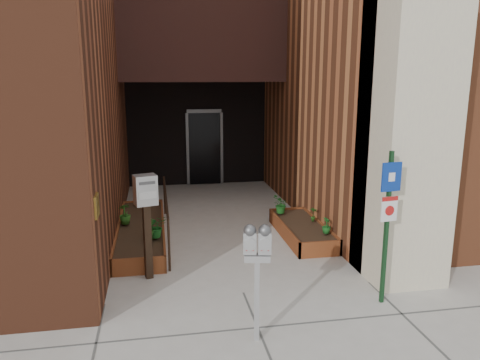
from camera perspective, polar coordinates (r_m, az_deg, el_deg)
ground at (r=7.15m, az=0.42°, el=-13.60°), size 80.00×80.00×0.00m
architecture at (r=13.35m, az=-6.21°, el=20.43°), size 20.00×14.60×10.00m
planter_left at (r=9.50m, az=-11.94°, el=-6.21°), size 0.90×3.60×0.30m
planter_right at (r=9.44m, az=7.55°, el=-6.16°), size 0.80×2.20×0.30m
handrail at (r=9.27m, az=-9.03°, el=-2.60°), size 0.04×3.34×0.90m
parking_meter at (r=5.54m, az=2.12°, el=-8.70°), size 0.34×0.19×1.48m
sign_post at (r=6.69m, az=17.62°, el=-3.74°), size 0.30×0.09×2.18m
payment_dropbox at (r=7.36m, az=-11.38°, el=-2.97°), size 0.39×0.33×1.68m
shrub_left_a at (r=8.59m, az=-10.19°, el=-5.59°), size 0.46×0.46×0.40m
shrub_left_b at (r=8.46m, az=-11.12°, el=-5.96°), size 0.27×0.27×0.39m
shrub_left_c at (r=9.47m, az=-13.85°, el=-4.01°), size 0.31×0.31×0.41m
shrub_left_d at (r=10.75m, az=-12.33°, el=-2.10°), size 0.24×0.24×0.35m
shrub_right_a at (r=8.82m, az=10.50°, el=-5.47°), size 0.23×0.23×0.30m
shrub_right_b at (r=9.48m, az=8.94°, el=-4.13°), size 0.22×0.22×0.29m
shrub_right_c at (r=9.92m, az=5.00°, el=-3.02°), size 0.48×0.48×0.38m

